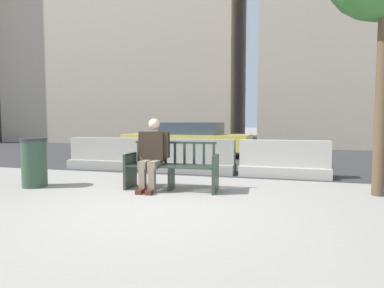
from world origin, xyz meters
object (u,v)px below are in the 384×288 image
at_px(jersey_barrier_left, 106,156).
at_px(car_taxi_near, 189,139).
at_px(seated_person, 153,152).
at_px(jersey_barrier_right, 283,162).
at_px(street_bench, 172,168).
at_px(jersey_barrier_centre, 195,159).
at_px(trash_bin, 34,162).

distance_m(jersey_barrier_left, car_taxi_near, 4.11).
relative_size(seated_person, jersey_barrier_right, 0.65).
height_order(street_bench, jersey_barrier_centre, street_bench).
height_order(seated_person, jersey_barrier_left, seated_person).
relative_size(street_bench, jersey_barrier_left, 0.85).
xyz_separation_m(street_bench, seated_person, (-0.34, -0.06, 0.29)).
bearing_deg(seated_person, jersey_barrier_centre, 82.48).
distance_m(jersey_barrier_right, trash_bin, 5.30).
xyz_separation_m(jersey_barrier_right, trash_bin, (-4.71, -2.42, 0.13)).
xyz_separation_m(jersey_barrier_left, jersey_barrier_right, (4.65, -0.10, 0.00)).
relative_size(street_bench, seated_person, 1.29).
relative_size(street_bench, jersey_barrier_right, 0.84).
xyz_separation_m(street_bench, car_taxi_near, (-1.32, 5.97, 0.25)).
height_order(jersey_barrier_centre, trash_bin, trash_bin).
bearing_deg(car_taxi_near, jersey_barrier_left, -108.06).
relative_size(car_taxi_near, trash_bin, 5.18).
distance_m(seated_person, jersey_barrier_right, 3.18).
relative_size(seated_person, jersey_barrier_left, 0.65).
relative_size(seated_person, car_taxi_near, 0.27).
xyz_separation_m(car_taxi_near, trash_bin, (-1.33, -6.41, -0.17)).
distance_m(seated_person, trash_bin, 2.34).
bearing_deg(car_taxi_near, street_bench, -77.57).
distance_m(seated_person, car_taxi_near, 6.11).
bearing_deg(car_taxi_near, trash_bin, -101.76).
relative_size(jersey_barrier_right, trash_bin, 2.13).
relative_size(seated_person, trash_bin, 1.39).
height_order(street_bench, seated_person, seated_person).
bearing_deg(jersey_barrier_left, seated_person, -43.71).
bearing_deg(street_bench, jersey_barrier_centre, 91.95).
distance_m(jersey_barrier_left, jersey_barrier_right, 4.65).
distance_m(seated_person, jersey_barrier_left, 3.12).
distance_m(jersey_barrier_right, car_taxi_near, 5.24).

